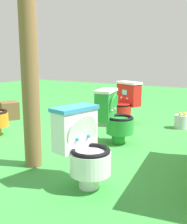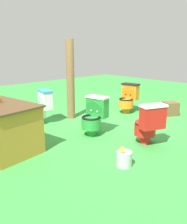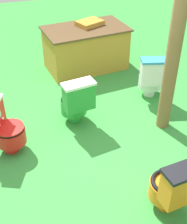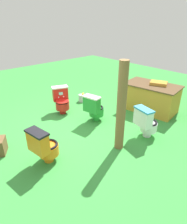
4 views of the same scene
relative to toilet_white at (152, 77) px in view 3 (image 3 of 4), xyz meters
The scene contains 7 objects.
ground 1.73m from the toilet_white, 139.17° to the right, with size 14.00×14.00×0.00m, color green.
toilet_white is the anchor object (origin of this frame).
toilet_green 1.35m from the toilet_white, 165.12° to the right, with size 0.49×0.56×0.73m.
toilet_orange 2.22m from the toilet_white, 109.09° to the right, with size 0.47×0.54×0.73m.
toilet_red 2.40m from the toilet_white, 164.23° to the right, with size 0.61×0.56×0.73m.
vendor_table 1.48m from the toilet_white, 119.37° to the left, with size 1.57×1.06×0.85m.
wooden_post 0.91m from the toilet_white, 100.33° to the right, with size 0.18×0.18×1.80m, color brown.
Camera 3 is at (-0.79, -2.80, 2.79)m, focal length 50.64 mm.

